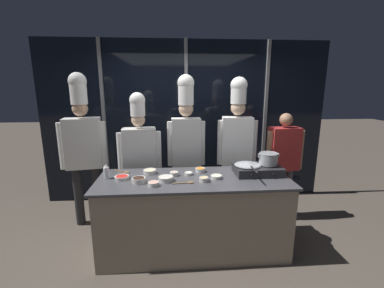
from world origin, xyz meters
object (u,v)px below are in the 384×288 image
Objects in this scene: stock_pot at (268,159)px; prep_bowl_bell_pepper at (122,177)px; chef_head at (83,142)px; prep_bowl_chicken at (174,173)px; squeeze_bottle_clear at (106,172)px; prep_bowl_noodles at (150,171)px; prep_bowl_garlic at (216,176)px; chef_sous at (140,151)px; person_guest at (283,156)px; chef_line at (186,137)px; frying_pan at (248,164)px; prep_bowl_shrimp at (153,184)px; serving_spoon_solid at (188,183)px; prep_bowl_soy_glaze at (139,180)px; prep_bowl_onion at (166,178)px; portable_stove at (257,169)px; prep_bowl_ginger at (204,179)px; prep_bowl_carrots at (200,170)px; serving_spoon_slotted at (125,172)px; chef_pastry at (237,138)px; prep_bowl_bean_sprouts at (189,173)px.

prep_bowl_bell_pepper is (-1.74, -0.05, -0.17)m from stock_pot.
prep_bowl_chicken is at bearing 144.49° from chef_head.
prep_bowl_noodles is (0.48, 0.14, -0.05)m from squeeze_bottle_clear.
stock_pot is 1.89× the size of prep_bowl_garlic.
prep_bowl_garlic is 1.90m from chef_head.
person_guest is at bearing 173.54° from chef_sous.
chef_line is (1.42, 0.01, 0.03)m from chef_head.
chef_line reaches higher than person_guest.
frying_pan is 0.25× the size of chef_head.
serving_spoon_solid is at bearing 7.99° from prep_bowl_shrimp.
prep_bowl_soy_glaze is at bearing -153.05° from prep_bowl_chicken.
prep_bowl_noodles is at bearing 103.54° from chef_sous.
prep_bowl_bell_pepper is 0.98m from chef_head.
chef_sous reaches higher than prep_bowl_onion.
portable_stove is 3.33× the size of prep_bowl_onion.
person_guest reaches higher than prep_bowl_garlic.
prep_bowl_onion is (-0.43, 0.05, 0.00)m from prep_bowl_ginger.
squeeze_bottle_clear is at bearing 56.69° from chef_sous.
person_guest is at bearing 52.36° from stock_pot.
prep_bowl_carrots is at bearing 90.67° from prep_bowl_ginger.
prep_bowl_garlic reaches higher than serving_spoon_slotted.
squeeze_bottle_clear reaches higher than prep_bowl_soy_glaze.
prep_bowl_bell_pepper is (-0.38, 0.24, -0.01)m from prep_bowl_shrimp.
serving_spoon_solid is 1.67m from chef_head.
chef_pastry is (1.37, 0.02, 0.16)m from chef_sous.
portable_stove is 1.31m from prep_bowl_noodles.
chef_sous reaches higher than serving_spoon_solid.
squeeze_bottle_clear is at bearing 175.94° from prep_bowl_garlic.
chef_line reaches higher than serving_spoon_solid.
chef_line is at bearing 178.95° from chef_sous.
prep_bowl_ginger is 0.19m from serving_spoon_solid.
portable_stove reaches higher than prep_bowl_bell_pepper.
prep_bowl_garlic is at bearing 20.77° from serving_spoon_solid.
person_guest is at bearing 30.02° from serving_spoon_solid.
prep_bowl_bean_sprouts is at bearing 123.78° from prep_bowl_ginger.
prep_bowl_noodles reaches higher than prep_bowl_garlic.
frying_pan reaches higher than prep_bowl_noodles.
person_guest is (1.69, 0.75, 0.01)m from prep_bowl_onion.
chef_head is (-2.37, 0.64, 0.11)m from stock_pot.
frying_pan reaches higher than prep_bowl_shrimp.
person_guest reaches higher than prep_bowl_carrots.
prep_bowl_carrots is 1.35m from person_guest.
prep_bowl_ginger reaches higher than serving_spoon_slotted.
squeeze_bottle_clear reaches higher than serving_spoon_solid.
prep_bowl_carrots is 0.93m from chef_sous.
prep_bowl_bell_pepper is at bearing 147.33° from prep_bowl_soy_glaze.
prep_bowl_chicken is at bearing 14.98° from person_guest.
prep_bowl_onion is at bearing 109.92° from chef_sous.
prep_bowl_chicken is at bearing 53.98° from prep_bowl_shrimp.
prep_bowl_chicken is at bearing 146.03° from prep_bowl_ginger.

